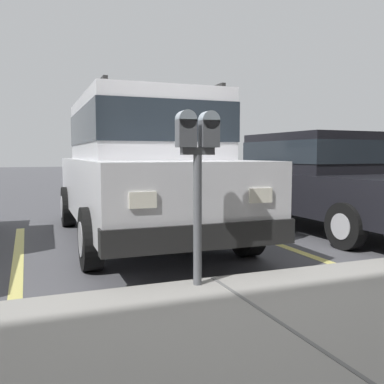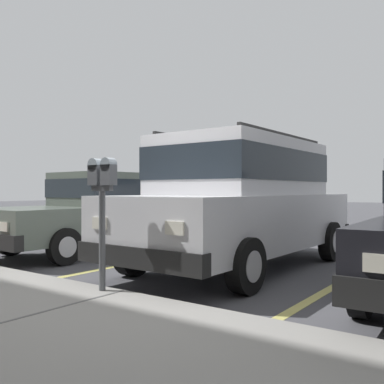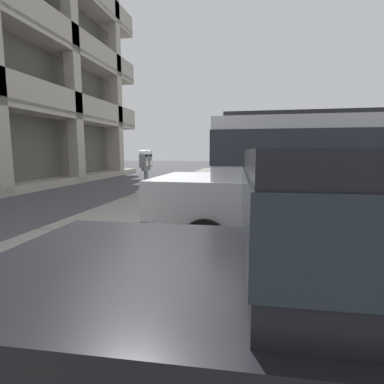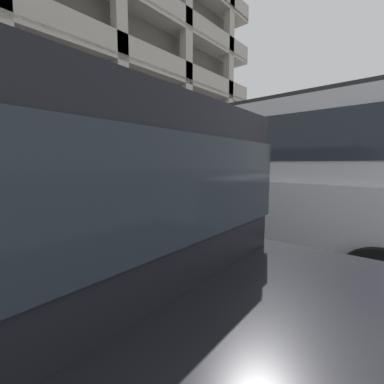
{
  "view_description": "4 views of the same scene",
  "coord_description": "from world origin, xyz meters",
  "views": [
    {
      "loc": [
        1.49,
        3.57,
        1.2
      ],
      "look_at": [
        -0.2,
        -0.8,
        0.78
      ],
      "focal_mm": 40.0,
      "sensor_mm": 36.0,
      "label": 1
    },
    {
      "loc": [
        -3.29,
        3.51,
        1.2
      ],
      "look_at": [
        0.05,
        -1.1,
        1.18
      ],
      "focal_mm": 40.0,
      "sensor_mm": 36.0,
      "label": 2
    },
    {
      "loc": [
        -4.68,
        -1.41,
        1.53
      ],
      "look_at": [
        0.29,
        -0.43,
        0.83
      ],
      "focal_mm": 28.0,
      "sensor_mm": 36.0,
      "label": 3
    },
    {
      "loc": [
        -3.42,
        -3.9,
        1.32
      ],
      "look_at": [
        0.39,
        -0.61,
        0.75
      ],
      "focal_mm": 24.0,
      "sensor_mm": 36.0,
      "label": 4
    }
  ],
  "objects": [
    {
      "name": "red_sedan",
      "position": [
        -3.0,
        -2.19,
        0.82
      ],
      "size": [
        1.98,
        4.55,
        1.54
      ],
      "rotation": [
        0.0,
        0.0,
        0.04
      ],
      "color": "black",
      "rests_on": "ground_plane"
    },
    {
      "name": "parking_meter_near",
      "position": [
        0.19,
        0.35,
        1.19
      ],
      "size": [
        0.35,
        0.12,
        1.43
      ],
      "color": "#595B60",
      "rests_on": "sidewalk"
    },
    {
      "name": "ground_plane",
      "position": [
        0.0,
        0.0,
        -0.05
      ],
      "size": [
        80.0,
        80.0,
        0.1
      ],
      "color": "#4C4C51"
    },
    {
      "name": "silver_suv",
      "position": [
        -0.02,
        -2.33,
        1.09
      ],
      "size": [
        2.06,
        4.8,
        2.03
      ],
      "rotation": [
        0.0,
        0.0,
        -0.01
      ],
      "color": "silver",
      "rests_on": "ground_plane"
    },
    {
      "name": "parking_stall_lines",
      "position": [
        1.61,
        -1.4,
        0.0
      ],
      "size": [
        13.01,
        4.8,
        0.01
      ],
      "color": "#DBD16B",
      "rests_on": "ground_plane"
    },
    {
      "name": "sidewalk",
      "position": [
        0.0,
        1.3,
        0.06
      ],
      "size": [
        40.0,
        2.2,
        0.12
      ],
      "color": "gray",
      "rests_on": "ground_plane"
    }
  ]
}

